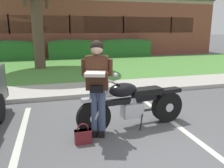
% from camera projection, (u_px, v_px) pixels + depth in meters
% --- Properties ---
extents(ground_plane, '(140.00, 140.00, 0.00)m').
position_uv_depth(ground_plane, '(127.00, 144.00, 3.91)').
color(ground_plane, '#565659').
extents(curb_strip, '(60.00, 0.20, 0.12)m').
position_uv_depth(curb_strip, '(93.00, 95.00, 6.66)').
color(curb_strip, '#B7B2A8').
rests_on(curb_strip, ground).
extents(concrete_walk, '(60.00, 1.50, 0.08)m').
position_uv_depth(concrete_walk, '(88.00, 88.00, 7.46)').
color(concrete_walk, '#B7B2A8').
rests_on(concrete_walk, ground).
extents(grass_lawn, '(60.00, 6.80, 0.06)m').
position_uv_depth(grass_lawn, '(73.00, 68.00, 11.35)').
color(grass_lawn, '#518E3D').
rests_on(grass_lawn, ground).
extents(stall_stripe_0, '(0.21, 4.40, 0.01)m').
position_uv_depth(stall_stripe_0, '(16.00, 153.00, 3.63)').
color(stall_stripe_0, silver).
rests_on(stall_stripe_0, ground).
extents(stall_stripe_1, '(0.21, 4.40, 0.01)m').
position_uv_depth(stall_stripe_1, '(184.00, 131.00, 4.42)').
color(stall_stripe_1, silver).
rests_on(stall_stripe_1, ground).
extents(motorcycle, '(2.24, 0.82, 1.18)m').
position_uv_depth(motorcycle, '(137.00, 103.00, 4.53)').
color(motorcycle, black).
rests_on(motorcycle, ground).
extents(rider_person, '(0.55, 0.65, 1.70)m').
position_uv_depth(rider_person, '(97.00, 81.00, 4.02)').
color(rider_person, black).
rests_on(rider_person, ground).
extents(handbag, '(0.28, 0.13, 0.36)m').
position_uv_depth(handbag, '(83.00, 135.00, 3.91)').
color(handbag, maroon).
rests_on(handbag, ground).
extents(hedge_left, '(2.54, 0.90, 1.24)m').
position_uv_depth(hedge_left, '(11.00, 50.00, 13.90)').
color(hedge_left, '#286028').
rests_on(hedge_left, ground).
extents(hedge_center_left, '(2.93, 0.90, 1.24)m').
position_uv_depth(hedge_center_left, '(72.00, 49.00, 14.85)').
color(hedge_center_left, '#286028').
rests_on(hedge_center_left, ground).
extents(hedge_center_right, '(3.39, 0.90, 1.24)m').
position_uv_depth(hedge_center_right, '(125.00, 48.00, 15.80)').
color(hedge_center_right, '#286028').
rests_on(hedge_center_right, ground).
extents(brick_building, '(22.03, 11.46, 4.15)m').
position_uv_depth(brick_building, '(63.00, 27.00, 20.58)').
color(brick_building, brown).
rests_on(brick_building, ground).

